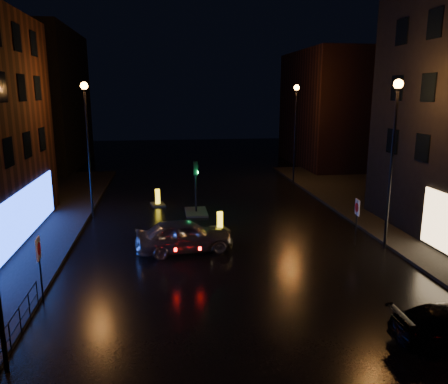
{
  "coord_description": "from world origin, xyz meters",
  "views": [
    {
      "loc": [
        -3.18,
        -13.72,
        7.76
      ],
      "look_at": [
        -0.21,
        7.77,
        2.8
      ],
      "focal_mm": 35.0,
      "sensor_mm": 36.0,
      "label": 1
    }
  ],
  "objects_px": {
    "bollard_far": "(158,202)",
    "road_sign_right": "(357,211)",
    "silver_hatchback": "(185,236)",
    "bollard_near": "(220,226)",
    "road_sign_left": "(39,254)",
    "traffic_signal": "(196,206)"
  },
  "relations": [
    {
      "from": "bollard_far",
      "to": "road_sign_right",
      "type": "distance_m",
      "value": 14.23
    },
    {
      "from": "bollard_far",
      "to": "road_sign_right",
      "type": "xyz_separation_m",
      "value": [
        10.22,
        -9.77,
        1.59
      ]
    },
    {
      "from": "silver_hatchback",
      "to": "bollard_near",
      "type": "height_order",
      "value": "silver_hatchback"
    },
    {
      "from": "road_sign_left",
      "to": "road_sign_right",
      "type": "distance_m",
      "value": 15.02
    },
    {
      "from": "road_sign_right",
      "to": "bollard_far",
      "type": "bearing_deg",
      "value": -37.85
    },
    {
      "from": "silver_hatchback",
      "to": "bollard_near",
      "type": "xyz_separation_m",
      "value": [
        2.18,
        3.19,
        -0.58
      ]
    },
    {
      "from": "traffic_signal",
      "to": "bollard_far",
      "type": "xyz_separation_m",
      "value": [
        -2.53,
        2.39,
        -0.25
      ]
    },
    {
      "from": "road_sign_left",
      "to": "road_sign_right",
      "type": "bearing_deg",
      "value": 12.12
    },
    {
      "from": "bollard_far",
      "to": "road_sign_left",
      "type": "relative_size",
      "value": 0.58
    },
    {
      "from": "silver_hatchback",
      "to": "road_sign_right",
      "type": "distance_m",
      "value": 8.86
    },
    {
      "from": "bollard_far",
      "to": "road_sign_left",
      "type": "bearing_deg",
      "value": -117.54
    },
    {
      "from": "traffic_signal",
      "to": "bollard_far",
      "type": "relative_size",
      "value": 2.35
    },
    {
      "from": "bollard_near",
      "to": "road_sign_right",
      "type": "distance_m",
      "value": 7.67
    },
    {
      "from": "bollard_far",
      "to": "road_sign_left",
      "type": "distance_m",
      "value": 14.77
    },
    {
      "from": "traffic_signal",
      "to": "road_sign_left",
      "type": "bearing_deg",
      "value": -119.83
    },
    {
      "from": "bollard_near",
      "to": "road_sign_left",
      "type": "distance_m",
      "value": 11.18
    },
    {
      "from": "bollard_far",
      "to": "road_sign_right",
      "type": "relative_size",
      "value": 0.6
    },
    {
      "from": "bollard_near",
      "to": "traffic_signal",
      "type": "bearing_deg",
      "value": 91.48
    },
    {
      "from": "silver_hatchback",
      "to": "bollard_near",
      "type": "distance_m",
      "value": 3.91
    },
    {
      "from": "bollard_near",
      "to": "silver_hatchback",
      "type": "bearing_deg",
      "value": -138.75
    },
    {
      "from": "bollard_near",
      "to": "bollard_far",
      "type": "relative_size",
      "value": 0.97
    },
    {
      "from": "road_sign_left",
      "to": "traffic_signal",
      "type": "bearing_deg",
      "value": 55.66
    }
  ]
}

